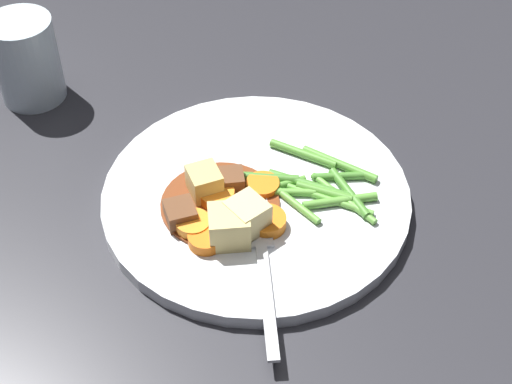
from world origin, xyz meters
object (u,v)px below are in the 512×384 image
Objects in this scene: carrot_slice_5 at (242,209)px; potato_chunk_0 at (205,183)px; carrot_slice_1 at (217,196)px; carrot_slice_3 at (193,225)px; water_glass at (26,60)px; carrot_slice_0 at (267,222)px; meat_chunk_0 at (231,181)px; potato_chunk_2 at (247,217)px; meat_chunk_1 at (180,214)px; carrot_slice_4 at (265,188)px; carrot_slice_2 at (206,239)px; fork at (264,267)px; dinner_plate at (256,197)px; potato_chunk_1 at (229,227)px.

carrot_slice_5 is 0.82× the size of potato_chunk_0.
carrot_slice_1 is 1.05× the size of carrot_slice_3.
carrot_slice_0 is at bearing 105.07° from water_glass.
meat_chunk_0 reaches higher than carrot_slice_0.
water_glass reaches higher than potato_chunk_2.
meat_chunk_1 is (0.06, 0.01, -0.00)m from meat_chunk_0.
meat_chunk_1 is at bearing -39.93° from carrot_slice_0.
carrot_slice_4 is at bearing 161.32° from carrot_slice_1.
carrot_slice_2 is (0.04, 0.04, -0.00)m from carrot_slice_1.
fork is at bearing 72.47° from potato_chunk_2.
dinner_plate is 0.03m from carrot_slice_5.
meat_chunk_0 is at bearing -125.30° from potato_chunk_1.
potato_chunk_0 is at bearing -70.56° from carrot_slice_0.
potato_chunk_1 is at bearing -83.18° from fork.
carrot_slice_5 is at bearing 28.87° from dinner_plate.
water_glass is at bearing -74.93° from carrot_slice_0.
fork is (0.01, 0.10, -0.01)m from potato_chunk_0.
carrot_slice_4 is at bearing -178.45° from carrot_slice_3.
carrot_slice_3 is at bearing -88.46° from carrot_slice_2.
potato_chunk_0 reaches higher than carrot_slice_5.
carrot_slice_0 is 0.03m from carrot_slice_5.
fork is at bearing 53.41° from carrot_slice_4.
potato_chunk_1 reaches higher than fork.
fork is 1.70× the size of water_glass.
carrot_slice_3 reaches higher than fork.
potato_chunk_0 reaches higher than carrot_slice_4.
carrot_slice_5 is 0.27× the size of water_glass.
carrot_slice_2 is at bearing 96.83° from meat_chunk_1.
carrot_slice_5 is (0.01, -0.03, -0.00)m from carrot_slice_0.
water_glass reaches higher than carrot_slice_3.
potato_chunk_1 is 0.38× the size of water_glass.
fork is (0.03, 0.10, -0.01)m from meat_chunk_0.
dinner_plate is 0.05m from potato_chunk_0.
carrot_slice_4 is at bearing 148.82° from potato_chunk_0.
carrot_slice_2 is 1.02× the size of carrot_slice_3.
carrot_slice_3 is 1.12× the size of meat_chunk_1.
potato_chunk_0 reaches higher than meat_chunk_1.
potato_chunk_0 is (0.05, -0.03, 0.01)m from carrot_slice_4.
carrot_slice_2 is 1.33× the size of meat_chunk_0.
carrot_slice_2 is at bearing 38.16° from meat_chunk_0.
potato_chunk_1 is 1.26× the size of meat_chunk_1.
carrot_slice_2 is 0.06m from potato_chunk_0.
fork is (-0.01, 0.04, -0.01)m from potato_chunk_1.
fork is (0.05, 0.08, 0.01)m from dinner_plate.
meat_chunk_1 is at bearing -24.75° from carrot_slice_5.
carrot_slice_1 is at bearing 18.99° from meat_chunk_0.
fork is (0.02, 0.06, -0.00)m from carrot_slice_5.
potato_chunk_2 is 0.05m from fork.
potato_chunk_1 is (0.04, -0.01, 0.01)m from carrot_slice_0.
carrot_slice_2 reaches higher than fork.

